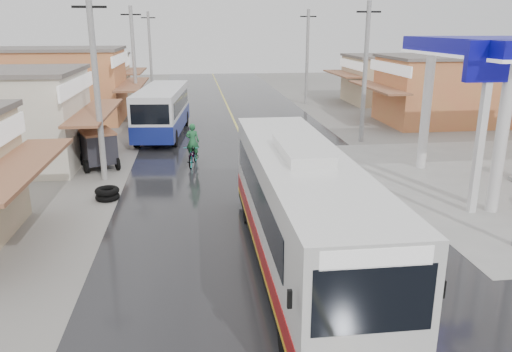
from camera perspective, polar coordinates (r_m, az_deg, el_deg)
The scene contains 11 objects.
ground at distance 15.10m, azimuth 4.74°, elevation -9.44°, with size 120.00×120.00×0.00m, color slate.
road at distance 29.15m, azimuth -1.27°, elevation 3.62°, with size 12.00×90.00×0.02m, color black.
centre_line at distance 29.15m, azimuth -1.27°, elevation 3.64°, with size 0.15×90.00×0.01m, color #D8CC4C.
shopfronts_left at distance 33.49m, azimuth -24.62°, elevation 3.80°, with size 11.00×44.00×5.20m, color tan, non-canonical shape.
utility_poles_left at distance 30.26m, azimuth -14.80°, elevation 3.53°, with size 1.60×50.00×8.00m, color gray, non-canonical shape.
utility_poles_right at distance 30.65m, azimuth 11.88°, elevation 3.90°, with size 1.60×36.00×8.00m, color gray, non-canonical shape.
coach_bus at distance 13.91m, azimuth 5.02°, elevation -3.95°, with size 2.76×11.62×3.62m.
second_bus at distance 31.89m, azimuth -10.63°, elevation 7.39°, with size 3.24×9.13×2.97m.
cyclist at distance 24.76m, azimuth -7.21°, elevation 2.76°, with size 1.04×2.09×2.16m.
tricycle_near at distance 25.40m, azimuth -17.67°, elevation 3.23°, with size 2.35×2.62×1.83m.
tyre_stack at distance 20.74m, azimuth -16.63°, elevation -1.95°, with size 0.96×0.96×0.49m.
Camera 1 is at (-2.91, -13.23, 6.67)m, focal length 35.00 mm.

